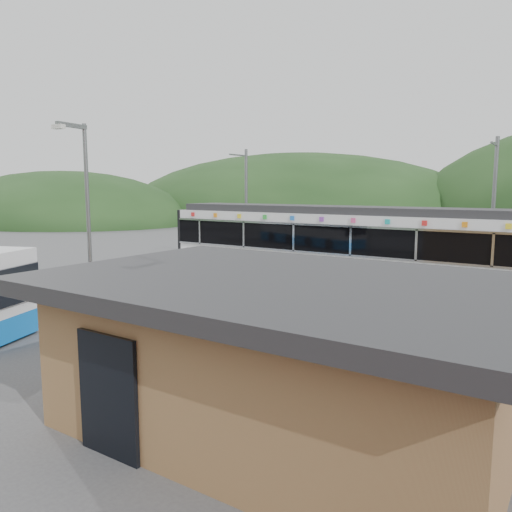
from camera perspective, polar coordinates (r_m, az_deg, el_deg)
The scene contains 9 objects.
ground at distance 20.55m, azimuth 1.36°, elevation -5.31°, with size 120.00×120.00×0.00m, color #4C4C4F.
hills at distance 23.15m, azimuth 21.78°, elevation -4.37°, with size 146.00×149.00×26.00m.
platform at distance 23.31m, azimuth 5.68°, elevation -3.39°, with size 26.00×3.20×0.30m, color #9E9E99.
yellow_line at distance 22.16m, azimuth 4.12°, elevation -3.55°, with size 26.00×0.10×0.01m, color yellow.
train at distance 24.95m, azimuth 11.06°, elevation 1.69°, with size 20.44×3.01×3.74m.
catenary_mast_west at distance 31.03m, azimuth -1.17°, elevation 5.93°, with size 0.18×1.80×7.00m.
catenary_mast_east at distance 25.79m, azimuth 25.46°, elevation 4.81°, with size 0.18×1.80×7.00m.
station_shelter at distance 9.71m, azimuth 3.11°, elevation -10.84°, with size 9.20×6.20×3.00m.
lamp_post at distance 15.76m, azimuth -19.00°, elevation 4.56°, with size 0.37×1.15×6.53m.
Camera 1 is at (10.63, -16.95, 4.65)m, focal length 35.00 mm.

